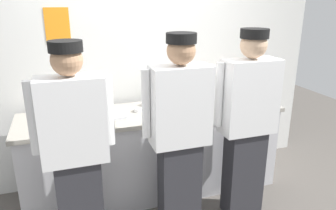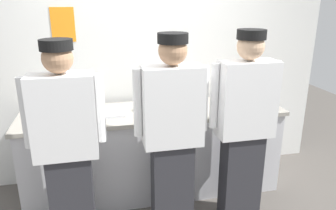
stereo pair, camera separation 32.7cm
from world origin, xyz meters
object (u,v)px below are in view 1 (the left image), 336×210
object	(u,v)px
deli_cup	(218,101)
ramekin_orange_sauce	(138,110)
chef_far_right	(247,121)
chef_center	(180,132)
ramekin_red_sauce	(154,115)
chef_near_left	(75,148)
squeeze_bottle_secondary	(236,93)
plate_stack_front	(193,104)
sheet_tray	(96,116)
ramekin_green_sauce	(216,96)
mixing_bowl_steel	(164,102)
ramekin_yellow_sauce	(189,110)
squeeze_bottle_primary	(228,92)
chefs_knife	(42,122)

from	to	relation	value
deli_cup	ramekin_orange_sauce	bearing A→B (deg)	175.18
chef_far_right	deli_cup	distance (m)	0.58
deli_cup	chef_center	bearing A→B (deg)	-137.50
ramekin_red_sauce	ramekin_orange_sauce	world-z (taller)	same
chef_near_left	squeeze_bottle_secondary	size ratio (longest dim) A/B	8.77
chef_far_right	plate_stack_front	distance (m)	0.69
sheet_tray	ramekin_orange_sauce	world-z (taller)	ramekin_orange_sauce
plate_stack_front	ramekin_green_sauce	size ratio (longest dim) A/B	2.36
chef_far_right	mixing_bowl_steel	size ratio (longest dim) A/B	4.78
ramekin_yellow_sauce	ramekin_green_sauce	world-z (taller)	ramekin_yellow_sauce
ramekin_yellow_sauce	ramekin_red_sauce	xyz separation A→B (m)	(-0.36, -0.02, -0.01)
plate_stack_front	squeeze_bottle_primary	bearing A→B (deg)	10.14
chef_near_left	ramekin_yellow_sauce	size ratio (longest dim) A/B	16.56
chefs_knife	mixing_bowl_steel	bearing A→B (deg)	2.88
ramekin_yellow_sauce	chef_center	bearing A→B (deg)	-119.20
ramekin_yellow_sauce	chefs_knife	xyz separation A→B (m)	(-1.37, 0.17, -0.02)
chef_far_right	plate_stack_front	xyz separation A→B (m)	(-0.26, 0.64, -0.01)
squeeze_bottle_primary	ramekin_red_sauce	world-z (taller)	squeeze_bottle_primary
ramekin_green_sauce	chef_far_right	bearing A→B (deg)	-96.91
squeeze_bottle_secondary	squeeze_bottle_primary	bearing A→B (deg)	132.45
deli_cup	chefs_knife	bearing A→B (deg)	178.38
chef_far_right	chefs_knife	size ratio (longest dim) A/B	6.40
sheet_tray	ramekin_yellow_sauce	world-z (taller)	ramekin_yellow_sauce
ramekin_green_sauce	deli_cup	size ratio (longest dim) A/B	1.03
chef_center	ramekin_green_sauce	xyz separation A→B (m)	(0.76, 0.85, -0.01)
chef_center	mixing_bowl_steel	distance (m)	0.72
ramekin_orange_sauce	deli_cup	distance (m)	0.86
chef_center	chefs_knife	world-z (taller)	chef_center
chef_near_left	mixing_bowl_steel	distance (m)	1.18
chef_center	ramekin_green_sauce	size ratio (longest dim) A/B	18.80
chef_far_right	chefs_knife	world-z (taller)	chef_far_right
squeeze_bottle_secondary	ramekin_yellow_sauce	distance (m)	0.67
chef_center	plate_stack_front	bearing A→B (deg)	59.21
chef_center	ramekin_orange_sauce	bearing A→B (deg)	106.39
chef_near_left	ramekin_green_sauce	world-z (taller)	chef_near_left
chef_center	squeeze_bottle_secondary	xyz separation A→B (m)	(0.91, 0.68, 0.07)
ramekin_red_sauce	ramekin_orange_sauce	distance (m)	0.24
chef_far_right	ramekin_green_sauce	world-z (taller)	chef_far_right
squeeze_bottle_secondary	chefs_knife	distance (m)	2.02
ramekin_red_sauce	chefs_knife	size ratio (longest dim) A/B	0.40
plate_stack_front	ramekin_orange_sauce	size ratio (longest dim) A/B	2.68
chef_near_left	deli_cup	distance (m)	1.63
chef_center	ramekin_yellow_sauce	world-z (taller)	chef_center
squeeze_bottle_primary	ramekin_green_sauce	size ratio (longest dim) A/B	1.94
chef_far_right	mixing_bowl_steel	distance (m)	0.89
chef_far_right	mixing_bowl_steel	xyz separation A→B (m)	(-0.57, 0.68, 0.03)
plate_stack_front	ramekin_orange_sauce	bearing A→B (deg)	179.63
chefs_knife	sheet_tray	bearing A→B (deg)	-1.70
mixing_bowl_steel	squeeze_bottle_secondary	world-z (taller)	squeeze_bottle_secondary
chef_far_right	deli_cup	size ratio (longest dim) A/B	19.56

